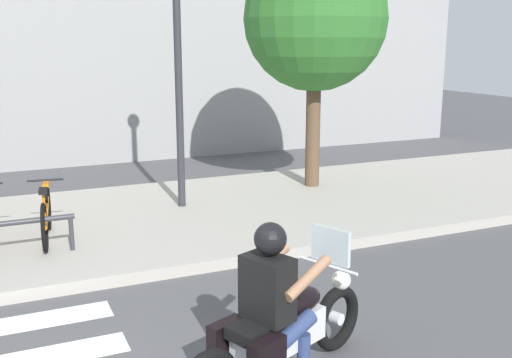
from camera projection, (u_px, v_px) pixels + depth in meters
sidewalk at (8, 238)px, 8.57m from camera, size 24.00×4.40×0.15m
motorcycle at (281, 333)px, 4.99m from camera, size 2.09×1.02×1.21m
rider at (274, 295)px, 4.86m from camera, size 0.75×0.69×1.43m
bicycle_4 at (46, 215)px, 8.19m from camera, size 0.48×1.62×0.77m
street_lamp at (178, 47)px, 9.40m from camera, size 0.28×0.28×4.46m
tree_near_rack at (315, 20)px, 10.70m from camera, size 2.55×2.55×4.45m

